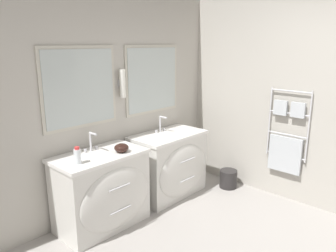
# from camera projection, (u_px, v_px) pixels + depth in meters

# --- Properties ---
(wall_back) EXTENTS (4.95, 0.15, 2.60)m
(wall_back) POSITION_uv_depth(u_px,v_px,m) (104.00, 100.00, 3.70)
(wall_back) COLOR #B2ADA3
(wall_back) RESTS_ON ground_plane
(wall_right) EXTENTS (0.13, 4.38, 2.60)m
(wall_right) POSITION_uv_depth(u_px,v_px,m) (278.00, 96.00, 4.07)
(wall_right) COLOR #B2ADA3
(wall_right) RESTS_ON ground_plane
(vanity_left) EXTENTS (0.97, 0.61, 0.82)m
(vanity_left) POSITION_uv_depth(u_px,v_px,m) (103.00, 190.00, 3.47)
(vanity_left) COLOR silver
(vanity_left) RESTS_ON ground_plane
(vanity_right) EXTENTS (0.97, 0.61, 0.82)m
(vanity_right) POSITION_uv_depth(u_px,v_px,m) (170.00, 164.00, 4.21)
(vanity_right) COLOR silver
(vanity_right) RESTS_ON ground_plane
(faucet_left) EXTENTS (0.17, 0.13, 0.21)m
(faucet_left) POSITION_uv_depth(u_px,v_px,m) (91.00, 142.00, 3.45)
(faucet_left) COLOR silver
(faucet_left) RESTS_ON vanity_left
(faucet_right) EXTENTS (0.17, 0.13, 0.21)m
(faucet_right) POSITION_uv_depth(u_px,v_px,m) (161.00, 124.00, 4.20)
(faucet_right) COLOR silver
(faucet_right) RESTS_ON vanity_right
(toiletry_bottle) EXTENTS (0.07, 0.07, 0.17)m
(toiletry_bottle) POSITION_uv_depth(u_px,v_px,m) (77.00, 156.00, 3.10)
(toiletry_bottle) COLOR silver
(toiletry_bottle) RESTS_ON vanity_left
(amenity_bowl) EXTENTS (0.15, 0.15, 0.09)m
(amenity_bowl) POSITION_uv_depth(u_px,v_px,m) (121.00, 148.00, 3.44)
(amenity_bowl) COLOR black
(amenity_bowl) RESTS_ON vanity_left
(waste_bin) EXTENTS (0.24, 0.24, 0.25)m
(waste_bin) POSITION_uv_depth(u_px,v_px,m) (228.00, 178.00, 4.49)
(waste_bin) COLOR #282626
(waste_bin) RESTS_ON ground_plane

